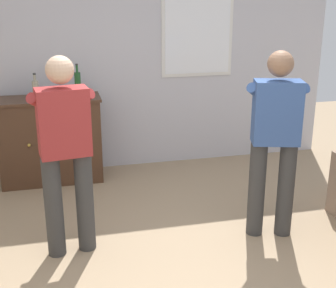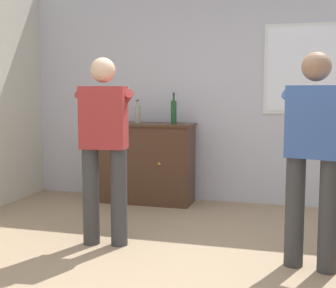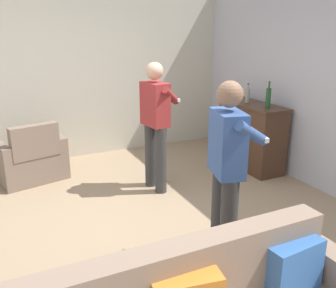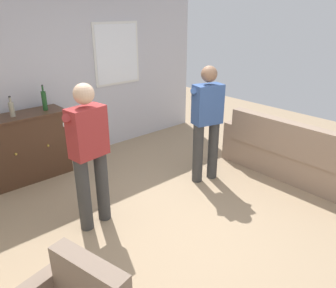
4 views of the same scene
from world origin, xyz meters
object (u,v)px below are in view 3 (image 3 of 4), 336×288
bottle_liquor_amber (268,98)px  person_standing_left (156,121)px  person_standing_right (228,167)px  armchair (32,161)px  bottle_wine_green (248,95)px  sideboard_cabinet (251,135)px

bottle_liquor_amber → person_standing_left: (-0.21, -1.63, -0.21)m
person_standing_right → armchair: bearing=-154.2°
bottle_wine_green → person_standing_right: size_ratio=0.17×
armchair → bottle_liquor_amber: bottle_liquor_amber is taller
bottle_wine_green → person_standing_right: 2.69m
person_standing_left → person_standing_right: size_ratio=1.00×
bottle_liquor_amber → sideboard_cabinet: bearing=176.8°
person_standing_left → armchair: bearing=-124.9°
bottle_liquor_amber → person_standing_left: person_standing_left is taller
bottle_liquor_amber → armchair: bearing=-111.7°
armchair → bottle_wine_green: 3.29m
sideboard_cabinet → person_standing_left: size_ratio=0.70×
person_standing_left → person_standing_right: (1.79, -0.11, 0.00)m
armchair → person_standing_left: (1.03, 1.47, 0.65)m
bottle_wine_green → sideboard_cabinet: bearing=11.2°
bottle_liquor_amber → person_standing_right: person_standing_right is taller
armchair → bottle_liquor_amber: 3.44m
bottle_liquor_amber → person_standing_left: 1.65m
person_standing_left → bottle_liquor_amber: bearing=82.8°
armchair → bottle_liquor_amber: size_ratio=2.69×
sideboard_cabinet → bottle_liquor_amber: (0.35, -0.02, 0.64)m
person_standing_right → bottle_wine_green: bearing=139.6°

